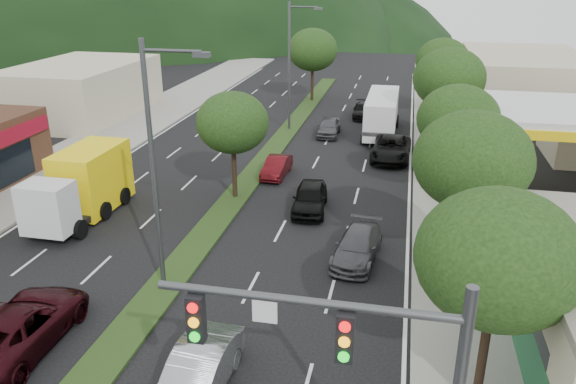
% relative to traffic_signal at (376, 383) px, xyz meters
% --- Properties ---
extents(sidewalk_right, '(5.00, 90.00, 0.15)m').
position_rel_traffic_signal_xyz_m(sidewalk_right, '(3.47, 26.54, -4.57)').
color(sidewalk_right, gray).
rests_on(sidewalk_right, ground).
extents(sidewalk_left, '(6.00, 90.00, 0.15)m').
position_rel_traffic_signal_xyz_m(sidewalk_left, '(-22.03, 26.54, -4.57)').
color(sidewalk_left, gray).
rests_on(sidewalk_left, ground).
extents(median, '(1.60, 56.00, 0.12)m').
position_rel_traffic_signal_xyz_m(median, '(-9.03, 29.54, -4.59)').
color(median, '#1D3513').
rests_on(median, ground).
extents(traffic_signal, '(6.12, 0.40, 7.00)m').
position_rel_traffic_signal_xyz_m(traffic_signal, '(0.00, 0.00, 0.00)').
color(traffic_signal, '#47494C').
rests_on(traffic_signal, ground).
extents(bldg_left_far, '(9.00, 14.00, 4.60)m').
position_rel_traffic_signal_xyz_m(bldg_left_far, '(-28.03, 35.54, -2.35)').
color(bldg_left_far, beige).
rests_on(bldg_left_far, ground).
extents(bldg_right_far, '(10.00, 16.00, 5.20)m').
position_rel_traffic_signal_xyz_m(bldg_right_far, '(10.47, 45.54, -2.05)').
color(bldg_right_far, beige).
rests_on(bldg_right_far, ground).
extents(hill_far, '(176.00, 132.00, 82.00)m').
position_rel_traffic_signal_xyz_m(hill_far, '(-89.03, 111.54, -4.65)').
color(hill_far, black).
rests_on(hill_far, ground).
extents(tree_r_a, '(4.60, 4.60, 6.63)m').
position_rel_traffic_signal_xyz_m(tree_r_a, '(2.97, 5.54, 0.17)').
color(tree_r_a, black).
rests_on(tree_r_a, sidewalk_right).
extents(tree_r_b, '(4.80, 4.80, 6.94)m').
position_rel_traffic_signal_xyz_m(tree_r_b, '(2.97, 13.54, 0.39)').
color(tree_r_b, black).
rests_on(tree_r_b, sidewalk_right).
extents(tree_r_c, '(4.40, 4.40, 6.48)m').
position_rel_traffic_signal_xyz_m(tree_r_c, '(2.97, 21.54, 0.10)').
color(tree_r_c, black).
rests_on(tree_r_c, sidewalk_right).
extents(tree_r_d, '(5.00, 5.00, 7.17)m').
position_rel_traffic_signal_xyz_m(tree_r_d, '(2.97, 31.54, 0.54)').
color(tree_r_d, black).
rests_on(tree_r_d, sidewalk_right).
extents(tree_r_e, '(4.60, 4.60, 6.71)m').
position_rel_traffic_signal_xyz_m(tree_r_e, '(2.97, 41.54, 0.25)').
color(tree_r_e, black).
rests_on(tree_r_e, sidewalk_right).
extents(tree_med_near, '(4.00, 4.00, 6.02)m').
position_rel_traffic_signal_xyz_m(tree_med_near, '(-9.03, 19.54, -0.22)').
color(tree_med_near, black).
rests_on(tree_med_near, median).
extents(tree_med_far, '(4.80, 4.80, 6.94)m').
position_rel_traffic_signal_xyz_m(tree_med_far, '(-9.03, 45.54, 0.36)').
color(tree_med_far, black).
rests_on(tree_med_far, median).
extents(streetlight_near, '(2.60, 0.25, 10.00)m').
position_rel_traffic_signal_xyz_m(streetlight_near, '(-8.82, 9.54, 0.94)').
color(streetlight_near, '#47494C').
rests_on(streetlight_near, ground).
extents(streetlight_mid, '(2.60, 0.25, 10.00)m').
position_rel_traffic_signal_xyz_m(streetlight_mid, '(-8.82, 34.54, 0.94)').
color(streetlight_mid, '#47494C').
rests_on(streetlight_mid, ground).
extents(sedan_silver, '(1.77, 4.64, 1.51)m').
position_rel_traffic_signal_xyz_m(sedan_silver, '(-5.43, 3.93, -3.89)').
color(sedan_silver, '#999BA0').
rests_on(sedan_silver, ground).
extents(suv_maroon, '(2.70, 5.69, 1.57)m').
position_rel_traffic_signal_xyz_m(suv_maroon, '(-12.22, 4.97, -3.86)').
color(suv_maroon, black).
rests_on(suv_maroon, ground).
extents(car_queue_a, '(2.09, 4.46, 1.48)m').
position_rel_traffic_signal_xyz_m(car_queue_a, '(-4.52, 18.64, -3.91)').
color(car_queue_a, black).
rests_on(car_queue_a, ground).
extents(car_queue_b, '(2.27, 4.62, 1.29)m').
position_rel_traffic_signal_xyz_m(car_queue_b, '(-1.48, 13.64, -4.00)').
color(car_queue_b, '#444449').
rests_on(car_queue_b, ground).
extents(car_queue_c, '(1.40, 3.73, 1.22)m').
position_rel_traffic_signal_xyz_m(car_queue_c, '(-7.53, 23.64, -4.04)').
color(car_queue_c, '#540E13').
rests_on(car_queue_c, ground).
extents(car_queue_d, '(2.74, 5.55, 1.51)m').
position_rel_traffic_signal_xyz_m(car_queue_d, '(-0.59, 28.64, -3.89)').
color(car_queue_d, black).
rests_on(car_queue_d, ground).
extents(car_queue_e, '(1.73, 4.08, 1.38)m').
position_rel_traffic_signal_xyz_m(car_queue_e, '(-5.64, 33.64, -3.96)').
color(car_queue_e, '#4A4A4F').
rests_on(car_queue_e, ground).
extents(car_queue_f, '(1.89, 4.27, 1.22)m').
position_rel_traffic_signal_xyz_m(car_queue_f, '(-3.51, 40.05, -4.04)').
color(car_queue_f, black).
rests_on(car_queue_f, ground).
extents(box_truck, '(2.82, 7.04, 3.46)m').
position_rel_traffic_signal_xyz_m(box_truck, '(-16.04, 15.58, -3.01)').
color(box_truck, silver).
rests_on(box_truck, ground).
extents(motorhome, '(2.60, 8.21, 3.15)m').
position_rel_traffic_signal_xyz_m(motorhome, '(-1.63, 34.75, -2.97)').
color(motorhome, silver).
rests_on(motorhome, ground).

